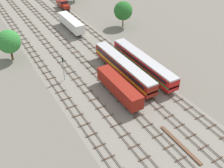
{
  "coord_description": "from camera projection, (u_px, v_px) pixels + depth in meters",
  "views": [
    {
      "loc": [
        -24.6,
        -10.17,
        35.31
      ],
      "look_at": [
        0.0,
        32.69,
        1.5
      ],
      "focal_mm": 44.82,
      "sensor_mm": 36.0,
      "label": 1
    }
  ],
  "objects": [
    {
      "name": "lineside_tree_4",
      "position": [
        123.0,
        11.0,
        86.44
      ],
      "size": [
        5.8,
        5.8,
        8.13
      ],
      "color": "#4C331E",
      "rests_on": "ground"
    },
    {
      "name": "track_centre_right",
      "position": [
        100.0,
        38.0,
        82.15
      ],
      "size": [
        2.4,
        126.0,
        0.29
      ],
      "color": "#47382D",
      "rests_on": "ground"
    },
    {
      "name": "shunter_loco_centre_right_far",
      "position": [
        63.0,
        4.0,
        101.7
      ],
      "size": [
        2.74,
        8.46,
        3.1
      ],
      "color": "maroon",
      "rests_on": "ground"
    },
    {
      "name": "ballast_bed",
      "position": [
        70.0,
        47.0,
        77.41
      ],
      "size": [
        23.97,
        176.0,
        0.01
      ],
      "primitive_type": "cube",
      "color": "gray",
      "rests_on": "ground"
    },
    {
      "name": "signal_post_nearest",
      "position": [
        63.0,
        66.0,
        61.73
      ],
      "size": [
        0.28,
        0.47,
        5.94
      ],
      "color": "gray",
      "rests_on": "ground"
    },
    {
      "name": "lineside_tree_3",
      "position": [
        9.0,
        42.0,
        68.8
      ],
      "size": [
        5.86,
        5.86,
        8.05
      ],
      "color": "#4C331E",
      "rests_on": "ground"
    },
    {
      "name": "track_far_left",
      "position": [
        34.0,
        54.0,
        73.94
      ],
      "size": [
        2.4,
        126.0,
        0.29
      ],
      "color": "#47382D",
      "rests_on": "ground"
    },
    {
      "name": "track_centre_left",
      "position": [
        69.0,
        45.0,
        78.05
      ],
      "size": [
        2.4,
        126.0,
        0.29
      ],
      "color": "#47382D",
      "rests_on": "ground"
    },
    {
      "name": "freight_boxcar_centre_left_nearest",
      "position": [
        119.0,
        87.0,
        57.29
      ],
      "size": [
        2.87,
        14.0,
        3.6
      ],
      "color": "maroon",
      "rests_on": "ground"
    },
    {
      "name": "passenger_coach_centre_right_near",
      "position": [
        143.0,
        63.0,
        65.23
      ],
      "size": [
        2.96,
        22.0,
        3.8
      ],
      "color": "red",
      "rests_on": "ground"
    },
    {
      "name": "passenger_coach_centre_mid",
      "position": [
        124.0,
        67.0,
        63.68
      ],
      "size": [
        2.96,
        22.0,
        3.8
      ],
      "color": "maroon",
      "rests_on": "ground"
    },
    {
      "name": "ground_plane",
      "position": [
        70.0,
        47.0,
        77.41
      ],
      "size": [
        480.0,
        480.0,
        0.0
      ],
      "primitive_type": "plane",
      "color": "slate"
    },
    {
      "name": "spare_rail_bundle",
      "position": [
        180.0,
        144.0,
        47.33
      ],
      "size": [
        0.6,
        10.0,
        0.24
      ],
      "primitive_type": "cube",
      "color": "brown",
      "rests_on": "ground"
    },
    {
      "name": "track_centre",
      "position": [
        85.0,
        42.0,
        80.1
      ],
      "size": [
        2.4,
        126.0,
        0.29
      ],
      "color": "#47382D",
      "rests_on": "ground"
    },
    {
      "name": "track_left",
      "position": [
        52.0,
        50.0,
        75.99
      ],
      "size": [
        2.4,
        126.0,
        0.29
      ],
      "color": "#47382D",
      "rests_on": "ground"
    },
    {
      "name": "freight_boxcar_centre_midfar",
      "position": [
        71.0,
        23.0,
        85.7
      ],
      "size": [
        2.87,
        14.0,
        3.6
      ],
      "color": "white",
      "rests_on": "ground"
    }
  ]
}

